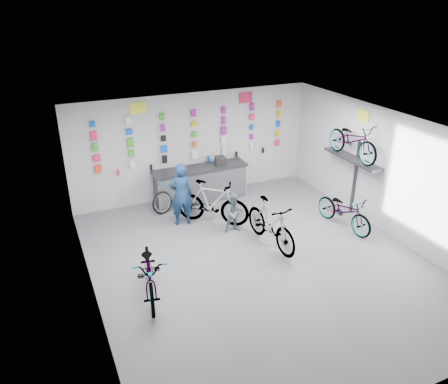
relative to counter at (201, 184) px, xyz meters
name	(u,v)px	position (x,y,z in m)	size (l,w,h in m)	color
floor	(259,263)	(0.00, -3.54, -0.49)	(8.00, 8.00, 0.00)	#4D4D52
ceiling	(265,131)	(0.00, -3.54, 2.51)	(8.00, 8.00, 0.00)	white
wall_back	(194,146)	(0.00, 0.46, 1.01)	(7.00, 7.00, 0.00)	silver
wall_front	(409,322)	(0.00, -7.54, 1.01)	(7.00, 7.00, 0.00)	silver
wall_left	(88,237)	(-3.50, -3.54, 1.01)	(8.00, 8.00, 0.00)	silver
wall_right	(392,175)	(3.50, -3.54, 1.01)	(8.00, 8.00, 0.00)	silver
counter	(201,184)	(0.00, 0.00, 0.00)	(2.70, 0.66, 1.00)	black
merch_wall	(189,138)	(-0.17, 0.39, 1.29)	(5.56, 0.08, 1.56)	red
wall_bracket	(353,162)	(3.33, -2.34, 0.98)	(0.39, 1.90, 2.00)	#333338
sign_left	(138,108)	(-1.50, 0.44, 2.23)	(0.42, 0.02, 0.30)	yellow
sign_right	(246,98)	(1.60, 0.44, 2.23)	(0.42, 0.02, 0.30)	#C42144
sign_side	(363,116)	(3.48, -2.34, 2.16)	(0.02, 0.40, 0.30)	yellow
bike_left	(150,272)	(-2.47, -3.62, 0.02)	(0.67, 1.93, 1.01)	gray
bike_center	(271,224)	(0.58, -2.97, 0.08)	(0.53, 1.88, 1.13)	gray
bike_right	(344,211)	(2.71, -2.97, -0.02)	(0.61, 1.76, 0.93)	gray
bike_service	(212,202)	(-0.23, -1.41, 0.09)	(0.55, 1.94, 1.16)	gray
bike_wall	(353,140)	(3.25, -2.34, 1.57)	(0.63, 1.80, 0.95)	gray
clerk	(181,195)	(-0.96, -1.13, 0.34)	(0.60, 0.39, 1.65)	#12294B
customer	(235,213)	(0.10, -2.04, 0.03)	(0.50, 0.39, 1.02)	slate
spare_wheel	(162,203)	(-1.25, -0.37, -0.17)	(0.65, 0.35, 0.64)	black
register	(220,161)	(0.61, 0.01, 0.62)	(0.28, 0.30, 0.22)	black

